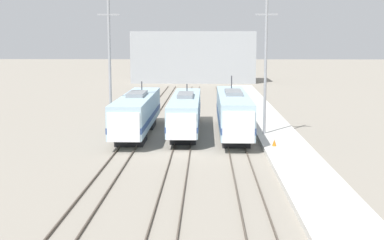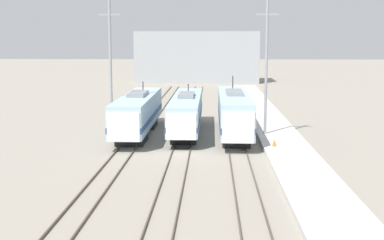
{
  "view_description": "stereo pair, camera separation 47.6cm",
  "coord_description": "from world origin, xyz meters",
  "px_view_note": "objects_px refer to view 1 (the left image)",
  "views": [
    {
      "loc": [
        2.05,
        -43.13,
        9.24
      ],
      "look_at": [
        0.86,
        0.92,
        2.52
      ],
      "focal_mm": 50.0,
      "sensor_mm": 36.0,
      "label": 1
    },
    {
      "loc": [
        2.53,
        -43.11,
        9.24
      ],
      "look_at": [
        0.86,
        0.92,
        2.52
      ],
      "focal_mm": 50.0,
      "sensor_mm": 36.0,
      "label": 2
    }
  ],
  "objects_px": {
    "locomotive_center": "(185,113)",
    "catenary_tower_left": "(110,65)",
    "locomotive_far_left": "(137,113)",
    "locomotive_far_right": "(233,113)",
    "catenary_tower_right": "(266,65)",
    "traffic_cone": "(274,143)"
  },
  "relations": [
    {
      "from": "locomotive_center",
      "to": "catenary_tower_left",
      "type": "height_order",
      "value": "catenary_tower_left"
    },
    {
      "from": "locomotive_far_left",
      "to": "locomotive_far_right",
      "type": "bearing_deg",
      "value": -1.27
    },
    {
      "from": "locomotive_far_right",
      "to": "catenary_tower_right",
      "type": "relative_size",
      "value": 1.36
    },
    {
      "from": "locomotive_far_left",
      "to": "traffic_cone",
      "type": "bearing_deg",
      "value": -28.4
    },
    {
      "from": "locomotive_far_right",
      "to": "catenary_tower_left",
      "type": "bearing_deg",
      "value": -177.57
    },
    {
      "from": "catenary_tower_left",
      "to": "traffic_cone",
      "type": "bearing_deg",
      "value": -22.14
    },
    {
      "from": "catenary_tower_left",
      "to": "locomotive_center",
      "type": "bearing_deg",
      "value": 16.17
    },
    {
      "from": "locomotive_far_left",
      "to": "locomotive_far_right",
      "type": "relative_size",
      "value": 0.99
    },
    {
      "from": "locomotive_far_right",
      "to": "traffic_cone",
      "type": "relative_size",
      "value": 31.34
    },
    {
      "from": "locomotive_far_left",
      "to": "catenary_tower_right",
      "type": "height_order",
      "value": "catenary_tower_right"
    },
    {
      "from": "locomotive_center",
      "to": "catenary_tower_left",
      "type": "bearing_deg",
      "value": -163.83
    },
    {
      "from": "locomotive_far_right",
      "to": "locomotive_far_left",
      "type": "bearing_deg",
      "value": 178.73
    },
    {
      "from": "locomotive_far_left",
      "to": "locomotive_center",
      "type": "height_order",
      "value": "locomotive_far_left"
    },
    {
      "from": "catenary_tower_left",
      "to": "catenary_tower_right",
      "type": "height_order",
      "value": "same"
    },
    {
      "from": "locomotive_far_left",
      "to": "catenary_tower_left",
      "type": "height_order",
      "value": "catenary_tower_left"
    },
    {
      "from": "catenary_tower_left",
      "to": "traffic_cone",
      "type": "relative_size",
      "value": 22.98
    },
    {
      "from": "locomotive_far_right",
      "to": "traffic_cone",
      "type": "height_order",
      "value": "locomotive_far_right"
    },
    {
      "from": "locomotive_far_left",
      "to": "locomotive_center",
      "type": "bearing_deg",
      "value": 15.97
    },
    {
      "from": "locomotive_far_left",
      "to": "locomotive_far_right",
      "type": "height_order",
      "value": "locomotive_far_right"
    },
    {
      "from": "catenary_tower_right",
      "to": "locomotive_far_left",
      "type": "bearing_deg",
      "value": 176.71
    },
    {
      "from": "catenary_tower_left",
      "to": "catenary_tower_right",
      "type": "relative_size",
      "value": 1.0
    },
    {
      "from": "catenary_tower_right",
      "to": "locomotive_far_right",
      "type": "bearing_deg",
      "value": 170.32
    }
  ]
}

